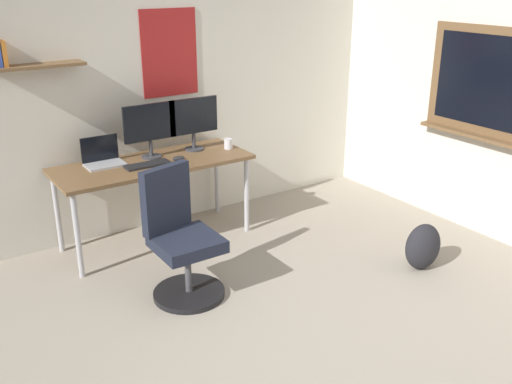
# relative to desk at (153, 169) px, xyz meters

# --- Properties ---
(ground_plane) EXTENTS (5.20, 5.20, 0.00)m
(ground_plane) POSITION_rel_desk_xyz_m (0.08, -2.05, -0.66)
(ground_plane) COLOR #9E9384
(ground_plane) RESTS_ON ground
(wall_back) EXTENTS (5.00, 0.30, 2.60)m
(wall_back) POSITION_rel_desk_xyz_m (0.08, 0.40, 0.64)
(wall_back) COLOR silver
(wall_back) RESTS_ON ground
(desk) EXTENTS (1.64, 0.65, 0.73)m
(desk) POSITION_rel_desk_xyz_m (0.00, 0.00, 0.00)
(desk) COLOR brown
(desk) RESTS_ON ground
(office_chair) EXTENTS (0.52, 0.54, 0.95)m
(office_chair) POSITION_rel_desk_xyz_m (-0.22, -0.91, -0.25)
(office_chair) COLOR black
(office_chair) RESTS_ON ground
(laptop) EXTENTS (0.31, 0.21, 0.23)m
(laptop) POSITION_rel_desk_xyz_m (-0.37, 0.15, 0.12)
(laptop) COLOR #ADAFB5
(laptop) RESTS_ON desk
(monitor_primary) EXTENTS (0.46, 0.17, 0.46)m
(monitor_primary) POSITION_rel_desk_xyz_m (0.04, 0.11, 0.34)
(monitor_primary) COLOR #38383D
(monitor_primary) RESTS_ON desk
(monitor_secondary) EXTENTS (0.46, 0.17, 0.46)m
(monitor_secondary) POSITION_rel_desk_xyz_m (0.45, 0.11, 0.34)
(monitor_secondary) COLOR #38383D
(monitor_secondary) RESTS_ON desk
(keyboard) EXTENTS (0.37, 0.13, 0.02)m
(keyboard) POSITION_rel_desk_xyz_m (-0.08, -0.08, 0.08)
(keyboard) COLOR black
(keyboard) RESTS_ON desk
(computer_mouse) EXTENTS (0.10, 0.06, 0.03)m
(computer_mouse) POSITION_rel_desk_xyz_m (0.20, -0.08, 0.08)
(computer_mouse) COLOR #262628
(computer_mouse) RESTS_ON desk
(coffee_mug) EXTENTS (0.08, 0.08, 0.09)m
(coffee_mug) POSITION_rel_desk_xyz_m (0.72, -0.03, 0.11)
(coffee_mug) COLOR silver
(coffee_mug) RESTS_ON desk
(backpack) EXTENTS (0.32, 0.22, 0.38)m
(backpack) POSITION_rel_desk_xyz_m (1.53, -1.62, -0.47)
(backpack) COLOR #232328
(backpack) RESTS_ON ground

